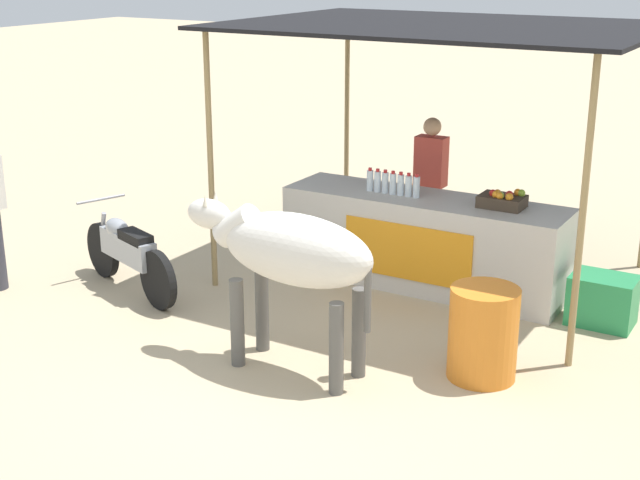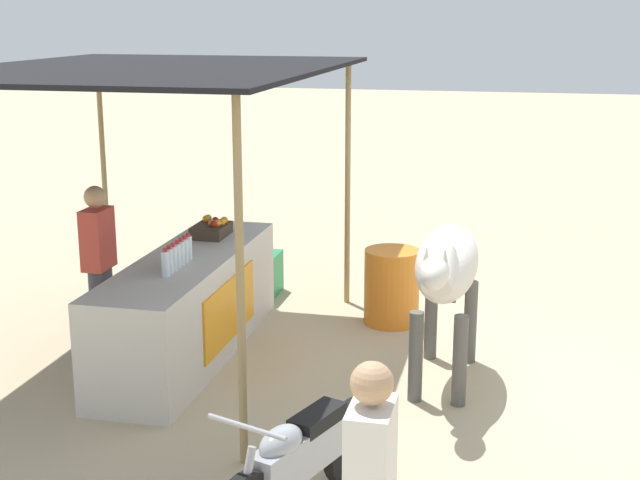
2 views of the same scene
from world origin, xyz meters
The scene contains 10 objects.
ground_plane centered at (0.00, 0.00, 0.00)m, with size 60.00×60.00×0.00m, color tan.
stall_counter centered at (0.00, 2.20, 0.48)m, with size 3.00×0.82×0.96m.
stall_awning centered at (0.00, 2.50, 2.59)m, with size 4.20×3.20×2.70m.
water_bottle_row centered at (-0.35, 2.15, 1.07)m, with size 0.61×0.07×0.25m.
fruit_crate centered at (0.81, 2.24, 1.04)m, with size 0.44×0.32×0.18m.
vendor_behind_counter centered at (-0.27, 2.95, 0.85)m, with size 0.34×0.22×1.65m.
cooler_box centered at (1.90, 2.10, 0.24)m, with size 0.60×0.44×0.48m, color #268C4C.
water_barrel centered at (1.32, 0.47, 0.39)m, with size 0.57×0.57×0.79m, color orange.
cow centered at (-0.13, -0.20, 1.03)m, with size 1.82×0.55×1.44m.
motorcycle_parked centered at (-2.56, 0.47, 0.43)m, with size 1.72×0.80×0.90m.
Camera 1 is at (3.57, -6.01, 3.41)m, focal length 50.00 mm.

